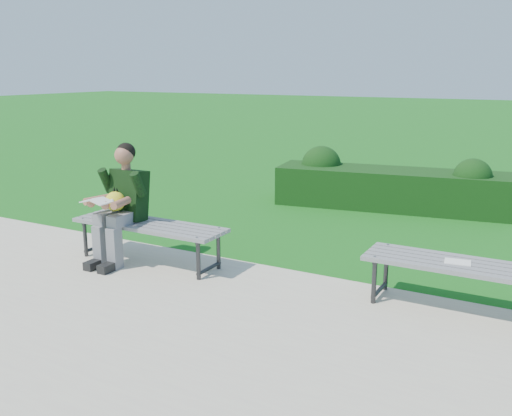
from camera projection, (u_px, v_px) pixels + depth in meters
ground at (296, 272)px, 6.09m from camera, size 80.00×80.00×0.00m
walkway at (205, 337)px, 4.60m from camera, size 30.00×3.50×0.02m
hedge at (388, 185)px, 8.91m from camera, size 3.64×1.41×0.90m
bench_left at (149, 228)px, 6.26m from camera, size 1.80×0.50×0.46m
bench_right at (469, 270)px, 4.95m from camera, size 1.80×0.50×0.46m
seated_boy at (121, 200)px, 6.25m from camera, size 0.56×0.76×1.31m
paper_sheet at (458, 262)px, 4.98m from camera, size 0.24×0.19×0.01m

